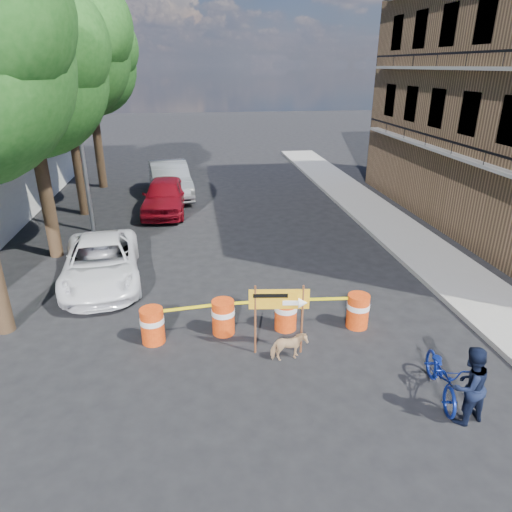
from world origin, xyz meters
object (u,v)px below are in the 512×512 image
object	(u,v)px
barrel_mid_left	(223,316)
pedestrian	(469,385)
detour_sign	(286,305)
barrel_mid_right	(286,312)
dog	(289,347)
sedan_silver	(170,179)
barrel_far_right	(358,310)
barrel_far_left	(152,325)
bicycle	(445,357)
sedan_red	(165,195)
suv_white	(101,262)

from	to	relation	value
barrel_mid_left	pedestrian	world-z (taller)	pedestrian
detour_sign	barrel_mid_left	bearing A→B (deg)	149.29
barrel_mid_left	barrel_mid_right	world-z (taller)	same
barrel_mid_left	dog	size ratio (longest dim) A/B	1.11
sedan_silver	pedestrian	bearing A→B (deg)	-78.77
barrel_far_right	pedestrian	world-z (taller)	pedestrian
detour_sign	barrel_far_left	bearing A→B (deg)	170.96
pedestrian	bicycle	size ratio (longest dim) A/B	0.87
barrel_far_left	barrel_mid_right	distance (m)	3.31
sedan_red	sedan_silver	xyz separation A→B (m)	(0.13, 2.85, 0.08)
barrel_far_right	suv_white	bearing A→B (deg)	152.35
sedan_red	sedan_silver	bearing A→B (deg)	91.22
barrel_far_right	dog	bearing A→B (deg)	-149.98
pedestrian	suv_white	bearing A→B (deg)	-56.61
barrel_mid_left	barrel_mid_right	bearing A→B (deg)	-0.68
detour_sign	dog	bearing A→B (deg)	-79.09
bicycle	detour_sign	bearing A→B (deg)	157.86
barrel_mid_right	barrel_far_left	bearing A→B (deg)	-177.44
barrel_mid_left	dog	xyz separation A→B (m)	(1.39, -1.36, -0.13)
pedestrian	bicycle	world-z (taller)	bicycle
barrel_mid_right	barrel_far_right	distance (m)	1.85
bicycle	pedestrian	bearing A→B (deg)	-72.38
suv_white	sedan_red	size ratio (longest dim) A/B	1.05
barrel_far_right	bicycle	size ratio (longest dim) A/B	0.49
barrel_far_right	bicycle	world-z (taller)	bicycle
detour_sign	suv_white	size ratio (longest dim) A/B	0.36
pedestrian	barrel_far_left	bearing A→B (deg)	-44.48
barrel_mid_right	sedan_silver	bearing A→B (deg)	103.75
barrel_far_left	sedan_silver	xyz separation A→B (m)	(-0.00, 13.66, 0.39)
bicycle	suv_white	xyz separation A→B (m)	(-7.67, 6.41, -0.25)
pedestrian	dog	size ratio (longest dim) A/B	1.96
barrel_mid_right	detour_sign	xyz separation A→B (m)	(-0.22, -1.05, 0.81)
detour_sign	barrel_mid_right	bearing A→B (deg)	85.49
pedestrian	suv_white	distance (m)	10.55
detour_sign	bicycle	size ratio (longest dim) A/B	0.95
barrel_mid_left	suv_white	bearing A→B (deg)	135.30
detour_sign	bicycle	distance (m)	3.42
barrel_far_right	dog	xyz separation A→B (m)	(-2.04, -1.18, -0.13)
detour_sign	sedan_red	xyz separation A→B (m)	(-3.22, 11.71, -0.50)
barrel_far_right	sedan_silver	xyz separation A→B (m)	(-5.15, 13.67, 0.39)
barrel_far_right	detour_sign	bearing A→B (deg)	-156.66
barrel_mid_left	pedestrian	size ratio (longest dim) A/B	0.56
barrel_mid_left	bicycle	size ratio (longest dim) A/B	0.49
barrel_far_left	sedan_red	distance (m)	10.82
barrel_mid_left	detour_sign	size ratio (longest dim) A/B	0.51
dog	sedan_silver	xyz separation A→B (m)	(-3.11, 14.85, 0.52)
sedan_silver	suv_white	bearing A→B (deg)	-107.92
barrel_far_right	sedan_red	size ratio (longest dim) A/B	0.20
sedan_silver	dog	bearing A→B (deg)	-86.14
barrel_mid_right	suv_white	xyz separation A→B (m)	(-5.07, 3.47, 0.20)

